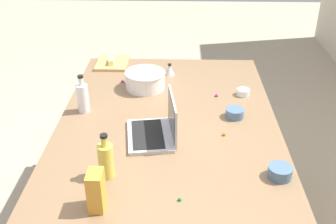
% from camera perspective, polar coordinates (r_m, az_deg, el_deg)
% --- Properties ---
extents(island_counter, '(1.73, 1.18, 0.90)m').
position_cam_1_polar(island_counter, '(2.47, 0.00, -10.11)').
color(island_counter, '#4C331E').
rests_on(island_counter, ground).
extents(laptop, '(0.34, 0.27, 0.22)m').
position_cam_1_polar(laptop, '(2.04, -1.53, -2.37)').
color(laptop, '#B7B7BC').
rests_on(laptop, island_counter).
extents(mixing_bowl_large, '(0.25, 0.25, 0.11)m').
position_cam_1_polar(mixing_bowl_large, '(2.53, -3.22, 4.54)').
color(mixing_bowl_large, white).
rests_on(mixing_bowl_large, island_counter).
extents(bottle_oil, '(0.07, 0.07, 0.21)m').
position_cam_1_polar(bottle_oil, '(1.78, -8.67, -6.63)').
color(bottle_oil, '#DBC64C').
rests_on(bottle_oil, island_counter).
extents(bottle_vinegar, '(0.07, 0.07, 0.22)m').
position_cam_1_polar(bottle_vinegar, '(2.30, -11.82, 2.03)').
color(bottle_vinegar, white).
rests_on(bottle_vinegar, island_counter).
extents(cutting_board, '(0.27, 0.22, 0.02)m').
position_cam_1_polar(cutting_board, '(2.92, -7.76, 6.80)').
color(cutting_board, tan).
rests_on(cutting_board, island_counter).
extents(butter_stick_left, '(0.11, 0.04, 0.04)m').
position_cam_1_polar(butter_stick_left, '(2.89, -7.86, 7.13)').
color(butter_stick_left, '#F4E58C').
rests_on(butter_stick_left, cutting_board).
extents(ramekin_small, '(0.08, 0.08, 0.04)m').
position_cam_1_polar(ramekin_small, '(2.50, 10.45, 2.74)').
color(ramekin_small, white).
rests_on(ramekin_small, island_counter).
extents(ramekin_medium, '(0.11, 0.11, 0.05)m').
position_cam_1_polar(ramekin_medium, '(1.86, 15.35, -8.09)').
color(ramekin_medium, slate).
rests_on(ramekin_medium, island_counter).
extents(ramekin_wide, '(0.10, 0.10, 0.05)m').
position_cam_1_polar(ramekin_wide, '(2.25, 9.29, -0.15)').
color(ramekin_wide, slate).
rests_on(ramekin_wide, island_counter).
extents(kitchen_timer, '(0.07, 0.07, 0.08)m').
position_cam_1_polar(kitchen_timer, '(2.72, 0.23, 5.93)').
color(kitchen_timer, '#B2B2B7').
rests_on(kitchen_timer, island_counter).
extents(candy_bag, '(0.09, 0.06, 0.17)m').
position_cam_1_polar(candy_bag, '(1.63, -10.00, -10.75)').
color(candy_bag, gold).
rests_on(candy_bag, island_counter).
extents(candy_0, '(0.02, 0.02, 0.02)m').
position_cam_1_polar(candy_0, '(2.46, 6.80, 2.34)').
color(candy_0, '#CC3399').
rests_on(candy_0, island_counter).
extents(candy_1, '(0.02, 0.02, 0.02)m').
position_cam_1_polar(candy_1, '(2.09, 7.84, -3.08)').
color(candy_1, orange).
rests_on(candy_1, island_counter).
extents(candy_2, '(0.02, 0.02, 0.02)m').
position_cam_1_polar(candy_2, '(2.64, -6.37, 4.33)').
color(candy_2, '#CC3399').
rests_on(candy_2, island_counter).
extents(candy_3, '(0.02, 0.02, 0.02)m').
position_cam_1_polar(candy_3, '(2.60, -3.93, 4.07)').
color(candy_3, orange).
rests_on(candy_3, island_counter).
extents(candy_4, '(0.02, 0.02, 0.02)m').
position_cam_1_polar(candy_4, '(2.68, -0.66, 4.87)').
color(candy_4, '#CC3399').
rests_on(candy_4, island_counter).
extents(candy_5, '(0.02, 0.02, 0.02)m').
position_cam_1_polar(candy_5, '(2.84, -4.15, 6.26)').
color(candy_5, yellow).
rests_on(candy_5, island_counter).
extents(candy_6, '(0.01, 0.01, 0.01)m').
position_cam_1_polar(candy_6, '(1.69, 1.67, -12.05)').
color(candy_6, green).
rests_on(candy_6, island_counter).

